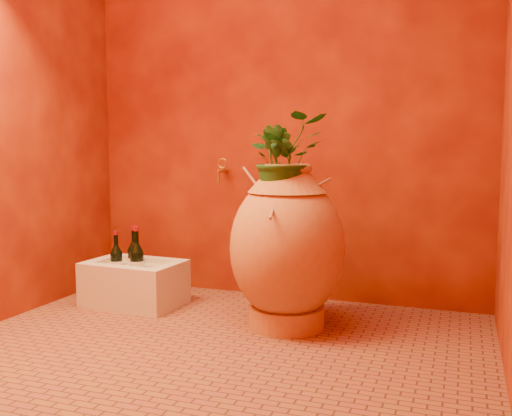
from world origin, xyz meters
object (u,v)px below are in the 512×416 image
at_px(stone_basin, 134,284).
at_px(wine_bottle_a, 117,263).
at_px(amphora, 287,247).
at_px(wine_bottle_c, 137,264).
at_px(wine_bottle_b, 134,260).
at_px(wall_tap, 222,170).

distance_m(stone_basin, wine_bottle_a, 0.16).
xyz_separation_m(amphora, wine_bottle_a, (-1.07, 0.06, -0.17)).
xyz_separation_m(stone_basin, wine_bottle_a, (-0.10, -0.03, 0.12)).
bearing_deg(stone_basin, wine_bottle_c, -44.55).
distance_m(amphora, wine_bottle_c, 0.93).
relative_size(amphora, wine_bottle_b, 2.63).
bearing_deg(wine_bottle_b, stone_basin, -60.11).
height_order(wine_bottle_a, wine_bottle_b, wine_bottle_b).
bearing_deg(wine_bottle_b, wine_bottle_a, -133.69).
distance_m(wine_bottle_b, wine_bottle_c, 0.13).
distance_m(amphora, wine_bottle_a, 1.09).
xyz_separation_m(stone_basin, wine_bottle_c, (0.05, -0.05, 0.14)).
bearing_deg(stone_basin, wall_tap, 47.67).
height_order(amphora, wall_tap, wall_tap).
distance_m(stone_basin, wall_tap, 0.88).
xyz_separation_m(wine_bottle_b, wine_bottle_c, (0.08, -0.10, 0.00)).
bearing_deg(stone_basin, wine_bottle_b, 119.89).
relative_size(wine_bottle_b, wine_bottle_c, 0.96).
distance_m(amphora, wall_tap, 0.86).
distance_m(amphora, wine_bottle_b, 1.02).
distance_m(stone_basin, wine_bottle_b, 0.14).
xyz_separation_m(amphora, wine_bottle_c, (-0.92, 0.04, -0.16)).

